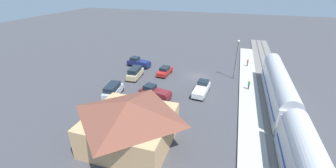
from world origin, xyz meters
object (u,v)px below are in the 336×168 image
pickup_white (202,89)px  pickup_maroon (155,92)px  pedestrian_waiting_far (249,84)px  station_building (130,122)px  pedestrian_on_platform (248,62)px  passenger_train (291,123)px  pickup_navy (138,62)px  suv_tan (135,73)px  sedan_red (165,71)px  suv_silver (113,90)px  light_pole_near_platform (237,55)px

pickup_white → pickup_maroon: (7.26, 3.67, 0.00)m
pickup_maroon → pedestrian_waiting_far: bearing=-154.0°
station_building → pedestrian_on_platform: size_ratio=6.05×
station_building → pickup_white: 16.13m
passenger_train → pickup_navy: bearing=-32.7°
suv_tan → pickup_navy: (2.03, -6.05, -0.12)m
sedan_red → station_building: bearing=97.1°
station_building → pedestrian_waiting_far: (-13.89, -18.49, -1.70)m
pickup_navy → suv_silver: size_ratio=1.11×
pickup_navy → suv_tan: bearing=108.6°
passenger_train → pickup_navy: passenger_train is taller
sedan_red → pickup_maroon: 9.84m
passenger_train → light_pole_near_platform: bearing=-68.7°
pickup_white → pickup_maroon: bearing=26.8°
passenger_train → pedestrian_on_platform: (4.07, -24.78, -1.58)m
station_building → pedestrian_on_platform: (-13.93, -30.49, -1.70)m
passenger_train → pedestrian_waiting_far: passenger_train is taller
pedestrian_on_platform → pickup_white: bearing=63.4°
suv_tan → light_pole_near_platform: bearing=-163.5°
pedestrian_waiting_far → pickup_white: pickup_white is taller
pedestrian_waiting_far → suv_tan: (21.68, 0.97, -0.13)m
pickup_maroon → suv_silver: bearing=13.3°
pedestrian_on_platform → pickup_maroon: (15.10, 19.35, -0.25)m
pedestrian_waiting_far → light_pole_near_platform: bearing=-59.9°
passenger_train → station_building: 18.88m
sedan_red → light_pole_near_platform: light_pole_near_platform is taller
passenger_train → pedestrian_waiting_far: (4.11, -12.78, -1.58)m
suv_tan → light_pole_near_platform: 20.16m
passenger_train → pickup_navy: (27.82, -17.87, -1.83)m
station_building → pickup_maroon: station_building is taller
suv_silver → light_pole_near_platform: bearing=-144.8°
pedestrian_waiting_far → pickup_navy: pickup_navy is taller
passenger_train → pickup_white: (11.91, -9.10, -1.83)m
pickup_white → pedestrian_on_platform: bearing=-116.6°
pedestrian_on_platform → suv_silver: (22.02, 20.99, -0.13)m
pickup_white → suv_silver: suv_silver is taller
light_pole_near_platform → passenger_train: bearing=111.3°
pedestrian_on_platform → pickup_navy: (23.75, 6.91, -0.25)m
light_pole_near_platform → pedestrian_waiting_far: bearing=120.1°
pedestrian_waiting_far → light_pole_near_platform: size_ratio=0.22×
passenger_train → suv_tan: bearing=-24.6°
passenger_train → pickup_maroon: passenger_train is taller
pedestrian_on_platform → pickup_navy: 24.74m
pedestrian_on_platform → suv_silver: size_ratio=0.34×
station_building → pedestrian_on_platform: bearing=-114.6°
passenger_train → pickup_maroon: 20.01m
pickup_navy → light_pole_near_platform: (-21.02, 0.44, 3.92)m
pedestrian_on_platform → pickup_maroon: 24.54m
passenger_train → pedestrian_waiting_far: 13.52m
pickup_navy → pickup_white: bearing=151.2°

